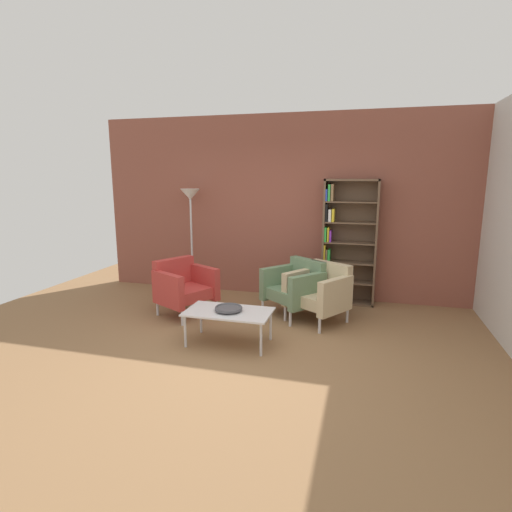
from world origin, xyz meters
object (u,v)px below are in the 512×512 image
(decorative_bowl, at_px, (229,308))
(armchair_by_bookshelf, at_px, (296,287))
(bookshelf_tall, at_px, (345,242))
(armchair_corner_red, at_px, (320,291))
(floor_lamp_torchiere, at_px, (191,207))
(armchair_near_window, at_px, (184,286))
(coffee_table_low, at_px, (229,314))

(decorative_bowl, height_order, armchair_by_bookshelf, armchair_by_bookshelf)
(bookshelf_tall, height_order, armchair_corner_red, bookshelf_tall)
(armchair_by_bookshelf, bearing_deg, floor_lamp_torchiere, -160.28)
(armchair_corner_red, xyz_separation_m, floor_lamp_torchiere, (-2.21, 0.78, 1.03))
(armchair_corner_red, bearing_deg, floor_lamp_torchiere, -166.53)
(armchair_near_window, relative_size, floor_lamp_torchiere, 0.53)
(floor_lamp_torchiere, bearing_deg, decorative_bowl, -55.21)
(bookshelf_tall, relative_size, armchair_near_window, 2.05)
(floor_lamp_torchiere, bearing_deg, coffee_table_low, -55.21)
(armchair_near_window, distance_m, floor_lamp_torchiere, 1.48)
(armchair_near_window, bearing_deg, bookshelf_tall, -33.39)
(bookshelf_tall, xyz_separation_m, coffee_table_low, (-1.20, -1.99, -0.58))
(armchair_corner_red, bearing_deg, armchair_by_bookshelf, -169.55)
(armchair_by_bookshelf, height_order, armchair_corner_red, same)
(coffee_table_low, distance_m, armchair_by_bookshelf, 1.34)
(decorative_bowl, distance_m, armchair_by_bookshelf, 1.33)
(bookshelf_tall, xyz_separation_m, armchair_near_window, (-2.15, -1.17, -0.54))
(coffee_table_low, bearing_deg, floor_lamp_torchiere, 124.79)
(bookshelf_tall, xyz_separation_m, armchair_by_bookshelf, (-0.61, -0.79, -0.54))
(floor_lamp_torchiere, bearing_deg, bookshelf_tall, 3.72)
(armchair_by_bookshelf, distance_m, floor_lamp_torchiere, 2.22)
(armchair_near_window, bearing_deg, armchair_by_bookshelf, -48.12)
(armchair_by_bookshelf, xyz_separation_m, armchair_near_window, (-1.54, -0.38, 0.00))
(coffee_table_low, height_order, armchair_near_window, armchair_near_window)
(armchair_by_bookshelf, relative_size, floor_lamp_torchiere, 0.55)
(armchair_near_window, distance_m, armchair_corner_red, 1.91)
(bookshelf_tall, bearing_deg, coffee_table_low, -120.95)
(bookshelf_tall, bearing_deg, decorative_bowl, -120.95)
(bookshelf_tall, xyz_separation_m, armchair_corner_red, (-0.26, -0.94, -0.54))
(bookshelf_tall, relative_size, floor_lamp_torchiere, 1.09)
(coffee_table_low, relative_size, armchair_near_window, 1.08)
(armchair_corner_red, bearing_deg, armchair_near_window, -140.08)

